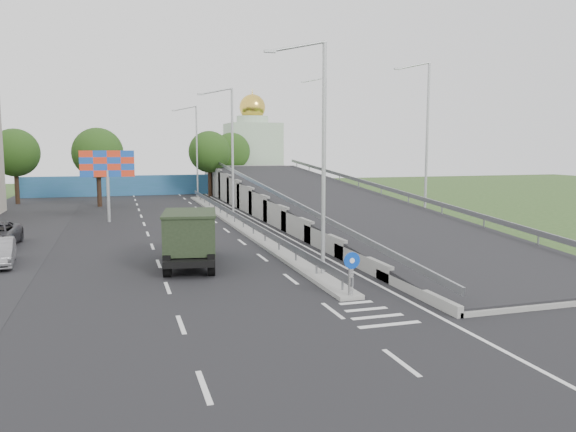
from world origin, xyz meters
name	(u,v)px	position (x,y,z in m)	size (l,w,h in m)	color
ground	(376,317)	(0.00, 0.00, 0.00)	(160.00, 160.00, 0.00)	#2D4C1E
road_surface	(203,234)	(-3.00, 20.00, 0.00)	(26.00, 90.00, 0.04)	black
median	(235,223)	(0.00, 24.00, 0.10)	(1.00, 44.00, 0.20)	gray
overpass_ramp	(329,199)	(7.50, 24.00, 1.75)	(10.00, 50.00, 3.50)	gray
median_guardrail	(235,215)	(0.00, 24.00, 0.75)	(0.09, 44.00, 0.71)	gray
sign_bollard	(351,274)	(0.00, 2.17, 1.03)	(0.64, 0.23, 1.67)	black
lamp_post_near	(320,146)	(0.11, 6.00, 5.81)	(2.74, 0.18, 10.08)	#B2B5B7
lamp_post_mid	(230,146)	(0.11, 26.00, 5.81)	(2.74, 0.18, 10.08)	#B2B5B7
lamp_post_far	(195,146)	(0.11, 46.00, 5.81)	(2.74, 0.18, 10.08)	#B2B5B7
blue_wall	(155,185)	(-4.00, 52.00, 1.20)	(30.00, 0.50, 2.40)	#256188
church	(253,150)	(10.00, 60.00, 5.31)	(7.00, 7.00, 13.80)	#B2CCAD
billboard	(107,168)	(-9.00, 28.00, 4.19)	(4.00, 0.24, 5.50)	#B2B5B7
tree_left_mid	(98,153)	(-10.00, 40.00, 5.18)	(4.80, 4.80, 7.60)	black
tree_median_far	(209,152)	(2.00, 48.00, 5.18)	(4.80, 4.80, 7.60)	black
tree_left_far	(15,153)	(-18.00, 45.00, 5.18)	(4.80, 4.80, 7.60)	black
tree_ramp_far	(232,151)	(6.00, 55.00, 5.18)	(4.80, 4.80, 7.60)	black
dump_truck	(191,235)	(-4.98, 10.33, 1.51)	(3.18, 6.48, 2.74)	black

